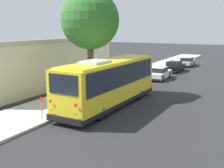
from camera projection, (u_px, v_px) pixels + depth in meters
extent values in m
plane|color=#28282B|center=(115.00, 103.00, 20.79)|extent=(160.00, 160.00, 0.00)
cube|color=beige|center=(77.00, 97.00, 22.40)|extent=(80.00, 3.92, 0.15)
cube|color=#AAA69D|center=(98.00, 100.00, 21.46)|extent=(80.00, 0.14, 0.15)
cube|color=yellow|center=(109.00, 82.00, 19.58)|extent=(10.04, 2.63, 2.90)
cube|color=black|center=(109.00, 101.00, 19.83)|extent=(10.09, 2.68, 0.28)
cube|color=black|center=(109.00, 73.00, 19.45)|extent=(9.22, 2.70, 1.39)
cube|color=black|center=(139.00, 65.00, 23.74)|extent=(0.07, 2.13, 1.46)
cube|color=black|center=(63.00, 85.00, 15.14)|extent=(0.07, 1.95, 1.11)
cube|color=black|center=(139.00, 57.00, 23.61)|extent=(0.08, 1.75, 0.22)
cube|color=yellow|center=(109.00, 61.00, 19.28)|extent=(9.42, 2.39, 0.10)
cube|color=silver|center=(95.00, 62.00, 17.73)|extent=(1.86, 1.41, 0.20)
cube|color=black|center=(138.00, 87.00, 24.14)|extent=(0.15, 2.45, 0.36)
cube|color=black|center=(64.00, 120.00, 15.51)|extent=(0.15, 2.45, 0.36)
cylinder|color=red|center=(50.00, 101.00, 15.70)|extent=(0.03, 0.18, 0.18)
cylinder|color=orange|center=(51.00, 110.00, 15.80)|extent=(0.03, 0.14, 0.14)
cylinder|color=red|center=(76.00, 105.00, 14.86)|extent=(0.03, 0.18, 0.18)
cylinder|color=orange|center=(76.00, 115.00, 14.96)|extent=(0.03, 0.14, 0.14)
cube|color=white|center=(130.00, 84.00, 24.54)|extent=(0.05, 0.32, 0.18)
cube|color=white|center=(148.00, 86.00, 23.76)|extent=(0.05, 0.32, 0.18)
cube|color=black|center=(123.00, 61.00, 24.06)|extent=(0.06, 0.10, 0.24)
cylinder|color=black|center=(116.00, 90.00, 22.85)|extent=(1.06, 0.32, 1.06)
cylinder|color=slate|center=(116.00, 90.00, 22.85)|extent=(0.48, 0.33, 0.48)
cylinder|color=black|center=(140.00, 93.00, 21.83)|extent=(1.06, 0.32, 1.06)
cylinder|color=slate|center=(140.00, 93.00, 21.83)|extent=(0.48, 0.33, 0.48)
cylinder|color=black|center=(73.00, 107.00, 17.93)|extent=(1.06, 0.32, 1.06)
cylinder|color=slate|center=(73.00, 107.00, 17.93)|extent=(0.48, 0.33, 0.48)
cylinder|color=black|center=(101.00, 112.00, 16.91)|extent=(1.06, 0.32, 1.06)
cylinder|color=slate|center=(101.00, 112.00, 16.91)|extent=(0.48, 0.33, 0.48)
cube|color=silver|center=(159.00, 74.00, 30.56)|extent=(4.44, 1.92, 0.65)
cube|color=black|center=(159.00, 69.00, 30.35)|extent=(2.13, 1.59, 0.48)
cube|color=silver|center=(159.00, 67.00, 30.30)|extent=(2.04, 1.55, 0.05)
cube|color=black|center=(164.00, 74.00, 32.55)|extent=(0.15, 1.69, 0.20)
cube|color=black|center=(152.00, 80.00, 28.66)|extent=(0.15, 1.69, 0.20)
cylinder|color=black|center=(156.00, 74.00, 32.15)|extent=(0.67, 0.23, 0.66)
cylinder|color=slate|center=(156.00, 74.00, 32.15)|extent=(0.31, 0.23, 0.30)
cylinder|color=black|center=(169.00, 75.00, 31.47)|extent=(0.67, 0.23, 0.66)
cylinder|color=slate|center=(169.00, 75.00, 31.47)|extent=(0.31, 0.23, 0.30)
cylinder|color=black|center=(148.00, 77.00, 29.72)|extent=(0.67, 0.23, 0.66)
cylinder|color=slate|center=(148.00, 77.00, 29.72)|extent=(0.31, 0.23, 0.30)
cylinder|color=black|center=(162.00, 78.00, 29.03)|extent=(0.67, 0.23, 0.66)
cylinder|color=slate|center=(162.00, 78.00, 29.03)|extent=(0.31, 0.23, 0.30)
cube|color=black|center=(174.00, 68.00, 35.76)|extent=(4.29, 1.81, 0.64)
cube|color=black|center=(174.00, 63.00, 35.56)|extent=(2.05, 1.53, 0.48)
cube|color=black|center=(174.00, 62.00, 35.51)|extent=(1.97, 1.49, 0.05)
cube|color=black|center=(179.00, 67.00, 37.64)|extent=(0.11, 1.67, 0.20)
cube|color=black|center=(169.00, 72.00, 33.97)|extent=(0.11, 1.67, 0.20)
cylinder|color=black|center=(171.00, 67.00, 37.32)|extent=(0.65, 0.21, 0.65)
cylinder|color=slate|center=(171.00, 67.00, 37.32)|extent=(0.30, 0.23, 0.29)
cylinder|color=black|center=(183.00, 68.00, 36.57)|extent=(0.65, 0.21, 0.65)
cylinder|color=slate|center=(183.00, 68.00, 36.57)|extent=(0.30, 0.23, 0.29)
cylinder|color=black|center=(165.00, 70.00, 35.03)|extent=(0.65, 0.21, 0.65)
cylinder|color=slate|center=(165.00, 70.00, 35.03)|extent=(0.30, 0.23, 0.29)
cylinder|color=black|center=(177.00, 71.00, 34.27)|extent=(0.65, 0.21, 0.65)
cylinder|color=slate|center=(177.00, 71.00, 34.27)|extent=(0.30, 0.23, 0.29)
cube|color=#A8AAAF|center=(187.00, 63.00, 40.96)|extent=(4.46, 1.85, 0.61)
cube|color=black|center=(187.00, 59.00, 40.75)|extent=(2.13, 1.54, 0.48)
cube|color=#A8AAAF|center=(187.00, 57.00, 40.70)|extent=(2.05, 1.51, 0.05)
cube|color=black|center=(190.00, 63.00, 42.95)|extent=(0.13, 1.66, 0.20)
cube|color=black|center=(183.00, 66.00, 39.04)|extent=(0.13, 1.66, 0.20)
cylinder|color=black|center=(184.00, 62.00, 42.55)|extent=(0.62, 0.22, 0.62)
cylinder|color=slate|center=(184.00, 62.00, 42.55)|extent=(0.28, 0.23, 0.28)
cylinder|color=black|center=(194.00, 63.00, 41.87)|extent=(0.62, 0.22, 0.62)
cylinder|color=slate|center=(194.00, 63.00, 41.87)|extent=(0.28, 0.23, 0.28)
cylinder|color=black|center=(179.00, 65.00, 40.11)|extent=(0.62, 0.22, 0.62)
cylinder|color=slate|center=(179.00, 65.00, 40.11)|extent=(0.28, 0.23, 0.28)
cylinder|color=black|center=(190.00, 65.00, 39.42)|extent=(0.62, 0.22, 0.62)
cylinder|color=slate|center=(190.00, 65.00, 39.42)|extent=(0.28, 0.23, 0.28)
cylinder|color=brown|center=(91.00, 68.00, 22.59)|extent=(0.50, 0.50, 4.32)
sphere|color=#2D6B28|center=(90.00, 20.00, 21.85)|extent=(4.59, 4.59, 4.59)
sphere|color=#31732C|center=(94.00, 1.00, 22.05)|extent=(2.98, 2.98, 2.98)
cylinder|color=gray|center=(42.00, 110.00, 16.68)|extent=(0.06, 0.06, 1.05)
cube|color=red|center=(41.00, 99.00, 16.55)|extent=(0.02, 0.22, 0.28)
cylinder|color=gray|center=(56.00, 104.00, 17.81)|extent=(0.06, 0.06, 1.14)
cube|color=red|center=(56.00, 93.00, 17.67)|extent=(0.02, 0.22, 0.28)
cylinder|color=gold|center=(123.00, 83.00, 26.04)|extent=(0.22, 0.22, 0.65)
sphere|color=gold|center=(123.00, 79.00, 25.96)|extent=(0.20, 0.20, 0.20)
cube|color=beige|center=(38.00, 63.00, 27.35)|extent=(17.21, 6.50, 4.13)
cube|color=#BAAD93|center=(62.00, 41.00, 25.46)|extent=(17.21, 0.30, 0.40)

